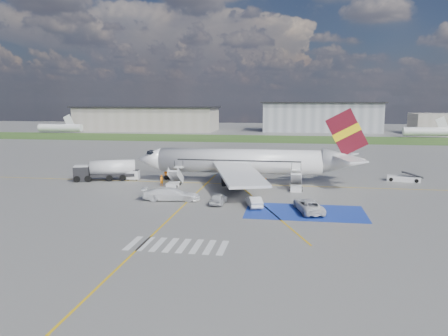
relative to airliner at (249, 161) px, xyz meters
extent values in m
plane|color=#60605E|center=(-1.51, -14.00, -3.39)|extent=(400.00, 400.00, 0.00)
cube|color=#2D4C1E|center=(-1.51, 81.00, -3.39)|extent=(400.00, 30.00, 0.01)
cube|color=gold|center=(-1.51, -2.00, -3.39)|extent=(120.00, 0.20, 0.01)
cube|color=gold|center=(-6.51, -24.00, -3.39)|extent=(0.20, 60.00, 0.01)
cube|color=gold|center=(-1.51, -2.00, -3.39)|extent=(20.71, 56.45, 0.01)
cube|color=#193396|center=(8.49, -18.00, -3.39)|extent=(14.00, 8.00, 0.01)
cube|color=silver|center=(-7.51, -32.00, -3.39)|extent=(0.60, 4.00, 0.01)
cube|color=silver|center=(-6.31, -32.00, -3.39)|extent=(0.60, 4.00, 0.01)
cube|color=silver|center=(-5.11, -32.00, -3.39)|extent=(0.60, 4.00, 0.01)
cube|color=silver|center=(-3.91, -32.00, -3.39)|extent=(0.60, 4.00, 0.01)
cube|color=silver|center=(-2.71, -32.00, -3.39)|extent=(0.60, 4.00, 0.01)
cube|color=silver|center=(-1.51, -32.00, -3.39)|extent=(0.60, 4.00, 0.01)
cube|color=silver|center=(-0.31, -32.00, -3.39)|extent=(0.60, 4.00, 0.01)
cube|color=silver|center=(0.89, -32.00, -3.39)|extent=(0.60, 4.00, 0.01)
cube|color=gray|center=(-56.51, 116.00, 1.61)|extent=(60.00, 22.00, 10.00)
cube|color=gray|center=(18.49, 121.00, 2.61)|extent=(48.00, 18.00, 12.00)
cylinder|color=silver|center=(-1.51, 0.00, 0.01)|extent=(26.00, 3.90, 3.90)
cone|color=silver|center=(-16.51, 0.00, 0.01)|extent=(4.00, 3.90, 3.90)
cube|color=black|center=(-15.91, 0.00, 1.06)|extent=(1.67, 1.90, 0.82)
cone|color=silver|center=(14.69, 0.00, 0.41)|extent=(6.50, 3.90, 3.90)
cube|color=silver|center=(-0.51, -8.50, -0.59)|extent=(9.86, 15.95, 1.40)
cube|color=silver|center=(-0.51, 8.50, -0.59)|extent=(9.86, 15.95, 1.40)
cylinder|color=#38383A|center=(-1.51, -5.60, -1.99)|extent=(3.40, 2.10, 2.10)
cylinder|color=#38383A|center=(-1.51, 5.60, -1.99)|extent=(3.40, 2.10, 2.10)
cube|color=#5A0F1B|center=(14.99, 0.00, 4.81)|extent=(6.62, 0.30, 7.45)
cube|color=yellow|center=(14.99, 0.00, 4.81)|extent=(4.36, 0.40, 3.08)
cube|color=silver|center=(15.29, -3.20, 1.11)|extent=(4.73, 5.95, 0.49)
cube|color=silver|center=(15.29, 3.20, 1.11)|extent=(4.73, 5.95, 0.49)
cube|color=black|center=(-1.51, -1.96, 0.36)|extent=(19.50, 0.04, 0.18)
cube|color=black|center=(-1.51, 1.96, 0.36)|extent=(19.50, 0.04, 0.18)
cube|color=silver|center=(-11.01, -4.15, -1.94)|extent=(1.40, 3.73, 2.32)
cube|color=silver|center=(-11.01, -2.25, -0.89)|extent=(1.40, 1.00, 0.12)
cylinder|color=black|center=(-11.71, -2.25, -0.34)|extent=(0.06, 0.06, 1.10)
cylinder|color=black|center=(-10.31, -2.25, -0.34)|extent=(0.06, 0.06, 1.10)
cube|color=silver|center=(-11.01, -5.75, -3.04)|extent=(1.60, 2.40, 0.70)
cube|color=silver|center=(7.49, -4.15, -1.94)|extent=(1.40, 3.73, 2.32)
cube|color=silver|center=(7.49, -2.25, -0.89)|extent=(1.40, 1.00, 0.12)
cylinder|color=black|center=(6.79, -2.25, -0.34)|extent=(0.06, 0.06, 1.10)
cylinder|color=black|center=(8.19, -2.25, -0.34)|extent=(0.06, 0.06, 1.10)
cube|color=silver|center=(7.49, -5.75, -3.04)|extent=(1.60, 2.40, 0.70)
cube|color=black|center=(-27.08, -3.22, -2.18)|extent=(3.10, 3.10, 2.43)
cylinder|color=silver|center=(-22.41, -1.55, -1.28)|extent=(7.57, 4.71, 2.43)
cube|color=black|center=(-22.41, -1.55, -2.50)|extent=(7.57, 4.71, 0.53)
cube|color=silver|center=(-19.16, -0.95, -2.53)|extent=(2.16, 1.44, 1.42)
cube|color=black|center=(-19.16, -0.95, -1.77)|extent=(2.04, 1.33, 0.12)
cube|color=silver|center=(24.87, 4.75, -2.97)|extent=(5.33, 2.67, 0.85)
cube|color=black|center=(26.12, 4.49, -2.23)|extent=(3.51, 1.91, 0.95)
imported|color=#B5B7BC|center=(-2.32, -15.53, -2.69)|extent=(1.93, 4.24, 1.41)
imported|color=silver|center=(2.32, -16.41, -2.70)|extent=(2.61, 4.46, 1.39)
imported|color=silver|center=(8.88, -17.57, -2.39)|extent=(3.55, 5.73, 2.00)
imported|color=white|center=(-8.79, -14.49, -2.28)|extent=(5.85, 2.78, 2.22)
imported|color=orange|center=(-12.98, -5.08, -2.54)|extent=(0.70, 0.74, 1.71)
imported|color=orange|center=(-13.88, 0.08, -2.49)|extent=(1.11, 1.06, 1.80)
imported|color=orange|center=(2.99, -4.50, -2.62)|extent=(0.85, 0.95, 1.55)
camera|label=1|loc=(6.86, -68.95, 9.66)|focal=35.00mm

